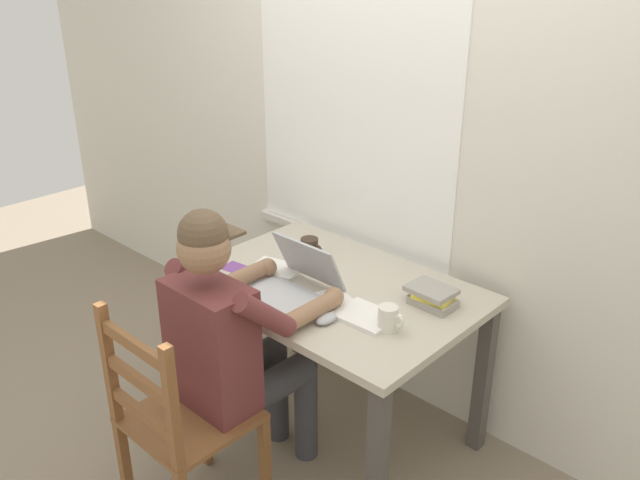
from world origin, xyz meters
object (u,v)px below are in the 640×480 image
Objects in this scene: desk at (331,307)px; seated_person at (234,340)px; coffee_mug_dark at (310,248)px; landscape_photo_print at (236,268)px; laptop at (292,283)px; book_stack_main at (432,297)px; wooden_chair at (178,423)px; coffee_mug_white at (388,318)px; computer_mouse at (327,318)px.

desk is 0.97× the size of seated_person.
landscape_photo_print is (-0.15, -0.31, -0.04)m from coffee_mug_dark.
laptop is 1.68× the size of book_stack_main.
landscape_photo_print reaches higher than desk.
book_stack_main is (0.66, 0.01, -0.01)m from coffee_mug_dark.
seated_person is 1.32× the size of wooden_chair.
book_stack_main is (0.47, 0.31, -0.01)m from laptop.
wooden_chair reaches higher than book_stack_main.
seated_person is 10.54× the size of coffee_mug_dark.
desk is at bearing -28.78° from coffee_mug_dark.
coffee_mug_dark is (-0.26, 0.14, 0.15)m from desk.
seated_person is 6.36× the size of book_stack_main.
coffee_mug_white is at bearing -3.40° from landscape_photo_print.
coffee_mug_white is (0.45, 0.65, 0.34)m from wooden_chair.
seated_person is 0.36m from computer_mouse.
desk is 12.08× the size of computer_mouse.
desk is at bearing 163.38° from coffee_mug_white.
computer_mouse is 0.84× the size of coffee_mug_dark.
coffee_mug_white reaches higher than coffee_mug_dark.
coffee_mug_white is 0.81m from landscape_photo_print.
seated_person is at bearing -88.02° from laptop.
book_stack_main is (0.46, 0.64, 0.10)m from seated_person.
computer_mouse is 0.58m from coffee_mug_dark.
wooden_chair is at bearing -114.29° from computer_mouse.
computer_mouse reaches higher than desk.
coffee_mug_white is 0.70m from coffee_mug_dark.
seated_person is 0.67m from coffee_mug_dark.
book_stack_main is (0.46, 0.92, 0.33)m from wooden_chair.
wooden_chair is 0.69m from laptop.
coffee_mug_dark is 0.66m from book_stack_main.
landscape_photo_print is at bearing -158.94° from book_stack_main.
computer_mouse is at bearing 65.71° from wooden_chair.
book_stack_main is at bearing 20.08° from desk.
book_stack_main is at bearing 86.95° from coffee_mug_white.
seated_person is 3.79× the size of laptop.
seated_person is at bearing 90.00° from wooden_chair.
seated_person is 0.79m from book_stack_main.
book_stack_main is 0.88m from landscape_photo_print.
wooden_chair is 9.47× the size of computer_mouse.
computer_mouse is at bearing -51.05° from desk.
coffee_mug_dark reaches higher than landscape_photo_print.
laptop is 2.78× the size of coffee_mug_dark.
wooden_chair is 0.76m from landscape_photo_print.
seated_person reaches higher than laptop.
coffee_mug_white is at bearing 39.85° from seated_person.
desk is at bearing 83.69° from seated_person.
coffee_mug_dark is at bearing 158.29° from coffee_mug_white.
coffee_mug_white reaches higher than book_stack_main.
wooden_chair is 2.87× the size of laptop.
landscape_photo_print is (-0.36, 0.60, 0.29)m from wooden_chair.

